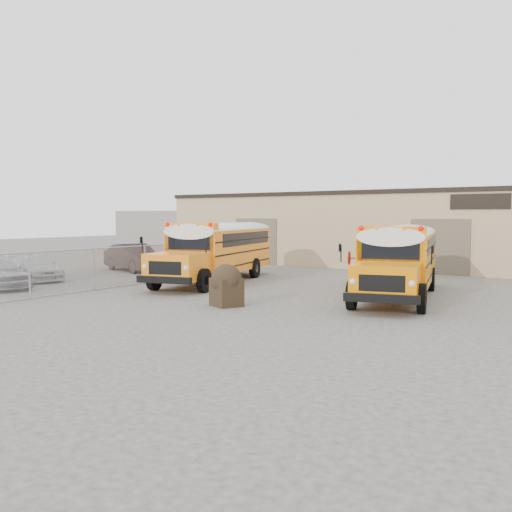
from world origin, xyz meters
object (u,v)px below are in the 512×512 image
Objects in this scene: school_bus_left at (259,242)px; school_bus_right at (412,247)px; car_dark at (134,257)px; car_white at (35,268)px; tarp_bundle at (226,285)px.

school_bus_left is 9.11m from school_bus_right.
school_bus_left is at bearing 179.66° from school_bus_right.
school_bus_left is at bearing -35.08° from car_dark.
car_dark is (0.52, 6.10, 0.16)m from car_white.
car_dark reaches higher than tarp_bundle.
car_white is (-6.14, -10.58, -1.05)m from school_bus_left.
car_dark is at bearing -163.25° from school_bus_right.
car_dark is at bearing 149.54° from tarp_bundle.
tarp_bundle is (-2.54, -11.59, -0.88)m from school_bus_right.
school_bus_left is at bearing 119.42° from tarp_bundle.
school_bus_left reaches higher than tarp_bundle.
school_bus_right is 18.55m from car_white.
school_bus_left is 2.14× the size of car_dark.
school_bus_right is at bearing -56.95° from car_dark.
tarp_bundle is 0.35× the size of car_white.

